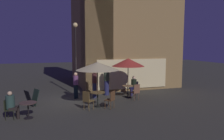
# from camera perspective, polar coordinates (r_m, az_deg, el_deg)

# --- Properties ---
(ground_plane) EXTENTS (60.00, 60.00, 0.00)m
(ground_plane) POSITION_cam_1_polar(r_m,az_deg,el_deg) (13.22, -10.44, -7.87)
(ground_plane) COLOR #34332D
(cafe_building) EXTENTS (7.53, 7.93, 9.02)m
(cafe_building) POSITION_cam_1_polar(r_m,az_deg,el_deg) (17.34, -0.79, 10.61)
(cafe_building) COLOR olive
(cafe_building) RESTS_ON ground
(street_lamp_near_corner) EXTENTS (0.30, 0.30, 4.68)m
(street_lamp_near_corner) POSITION_cam_1_polar(r_m,az_deg,el_deg) (13.83, -9.62, 5.71)
(street_lamp_near_corner) COLOR black
(street_lamp_near_corner) RESTS_ON ground
(menu_sandwich_board) EXTENTS (0.83, 0.79, 0.87)m
(menu_sandwich_board) POSITION_cam_1_polar(r_m,az_deg,el_deg) (12.47, -20.50, -6.93)
(menu_sandwich_board) COLOR black
(menu_sandwich_board) RESTS_ON ground
(cafe_table_0) EXTENTS (0.79, 0.79, 0.79)m
(cafe_table_0) POSITION_cam_1_polar(r_m,az_deg,el_deg) (11.55, -3.83, -6.83)
(cafe_table_0) COLOR black
(cafe_table_0) RESTS_ON ground
(cafe_table_1) EXTENTS (0.71, 0.71, 0.75)m
(cafe_table_1) POSITION_cam_1_polar(r_m,az_deg,el_deg) (13.62, 4.24, -5.04)
(cafe_table_1) COLOR black
(cafe_table_1) RESTS_ON ground
(cafe_table_2) EXTENTS (0.76, 0.76, 0.73)m
(cafe_table_2) POSITION_cam_1_polar(r_m,az_deg,el_deg) (10.44, -21.40, -9.03)
(cafe_table_2) COLOR black
(cafe_table_2) RESTS_ON ground
(patio_umbrella_0) EXTENTS (2.26, 2.26, 2.40)m
(patio_umbrella_0) POSITION_cam_1_polar(r_m,az_deg,el_deg) (11.30, -3.89, 1.00)
(patio_umbrella_0) COLOR black
(patio_umbrella_0) RESTS_ON ground
(patio_umbrella_1) EXTENTS (2.04, 2.04, 2.47)m
(patio_umbrella_1) POSITION_cam_1_polar(r_m,az_deg,el_deg) (13.39, 4.30, 2.02)
(patio_umbrella_1) COLOR black
(patio_umbrella_1) RESTS_ON ground
(cafe_chair_0) EXTENTS (0.60, 0.60, 0.93)m
(cafe_chair_0) POSITION_cam_1_polar(r_m,az_deg,el_deg) (11.14, -0.24, -7.53)
(cafe_chair_0) COLOR brown
(cafe_chair_0) RESTS_ON ground
(cafe_chair_1) EXTENTS (0.60, 0.60, 0.98)m
(cafe_chair_1) POSITION_cam_1_polar(r_m,az_deg,el_deg) (10.95, -6.57, -7.67)
(cafe_chair_1) COLOR brown
(cafe_chair_1) RESTS_ON ground
(cafe_chair_2) EXTENTS (0.49, 0.49, 0.97)m
(cafe_chair_2) POSITION_cam_1_polar(r_m,az_deg,el_deg) (12.92, 6.37, -5.52)
(cafe_chair_2) COLOR brown
(cafe_chair_2) RESTS_ON ground
(cafe_chair_3) EXTENTS (0.61, 0.61, 0.89)m
(cafe_chair_3) POSITION_cam_1_polar(r_m,az_deg,el_deg) (14.34, 5.98, -4.41)
(cafe_chair_3) COLOR black
(cafe_chair_3) RESTS_ON ground
(cafe_chair_4) EXTENTS (0.49, 0.49, 0.90)m
(cafe_chair_4) POSITION_cam_1_polar(r_m,az_deg,el_deg) (10.65, -25.86, -8.97)
(cafe_chair_4) COLOR black
(cafe_chair_4) RESTS_ON ground
(patron_seated_0) EXTENTS (0.54, 0.52, 1.26)m
(patron_seated_0) POSITION_cam_1_polar(r_m,az_deg,el_deg) (14.19, 5.72, -3.83)
(patron_seated_0) COLOR navy
(patron_seated_0) RESTS_ON ground
(patron_seated_1) EXTENTS (0.56, 0.42, 1.26)m
(patron_seated_1) POSITION_cam_1_polar(r_m,az_deg,el_deg) (10.56, -25.17, -8.02)
(patron_seated_1) COLOR black
(patron_seated_1) RESTS_ON ground
(patron_standing_2) EXTENTS (0.30, 0.30, 1.75)m
(patron_standing_2) POSITION_cam_1_polar(r_m,az_deg,el_deg) (13.41, -4.68, -3.64)
(patron_standing_2) COLOR #262B4B
(patron_standing_2) RESTS_ON ground
(patron_standing_3) EXTENTS (0.37, 0.37, 1.81)m
(patron_standing_3) POSITION_cam_1_polar(r_m,az_deg,el_deg) (14.14, -1.44, -3.06)
(patron_standing_3) COLOR navy
(patron_standing_3) RESTS_ON ground
(patron_standing_4) EXTENTS (0.31, 0.31, 1.61)m
(patron_standing_4) POSITION_cam_1_polar(r_m,az_deg,el_deg) (13.44, -9.59, -4.03)
(patron_standing_4) COLOR black
(patron_standing_4) RESTS_ON ground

